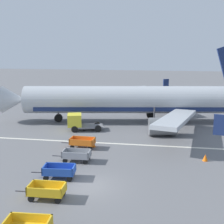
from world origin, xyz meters
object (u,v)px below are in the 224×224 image
object	(u,v)px
baggage_cart_far_end	(82,142)
traffic_cone_mid_apron	(93,144)
airplane	(142,100)
baggage_cart_fourth_in_row	(76,155)
baggage_cart_third_in_row	(59,171)
service_truck_beside_carts	(79,122)
baggage_cart_second_in_row	(47,191)
traffic_cone_near_plane	(205,158)

from	to	relation	value
baggage_cart_far_end	traffic_cone_mid_apron	xyz separation A→B (m)	(1.05, 0.54, -0.27)
airplane	baggage_cart_fourth_in_row	bearing A→B (deg)	-106.68
baggage_cart_far_end	baggage_cart_third_in_row	bearing A→B (deg)	-89.36
airplane	baggage_cart_fourth_in_row	distance (m)	16.93
baggage_cart_fourth_in_row	service_truck_beside_carts	bearing A→B (deg)	104.26
traffic_cone_mid_apron	service_truck_beside_carts	bearing A→B (deg)	118.35
baggage_cart_second_in_row	service_truck_beside_carts	xyz separation A→B (m)	(-2.54, 17.61, 0.50)
baggage_cart_third_in_row	baggage_cart_fourth_in_row	world-z (taller)	same
baggage_cart_fourth_in_row	traffic_cone_near_plane	world-z (taller)	baggage_cart_fourth_in_row
service_truck_beside_carts	traffic_cone_mid_apron	bearing A→B (deg)	-61.65
traffic_cone_near_plane	traffic_cone_mid_apron	size ratio (longest dim) A/B	0.99
baggage_cart_third_in_row	service_truck_beside_carts	size ratio (longest dim) A/B	0.76
baggage_cart_second_in_row	traffic_cone_near_plane	distance (m)	15.02
baggage_cart_far_end	service_truck_beside_carts	world-z (taller)	service_truck_beside_carts
airplane	service_truck_beside_carts	size ratio (longest dim) A/B	7.96
airplane	traffic_cone_near_plane	bearing A→B (deg)	-63.76
baggage_cart_third_in_row	baggage_cart_far_end	distance (m)	7.63
baggage_cart_second_in_row	baggage_cart_far_end	distance (m)	11.07
baggage_cart_second_in_row	service_truck_beside_carts	size ratio (longest dim) A/B	0.76
airplane	baggage_cart_second_in_row	xyz separation A→B (m)	(-4.90, -23.27, -2.45)
baggage_cart_second_in_row	traffic_cone_mid_apron	distance (m)	11.63
baggage_cart_second_in_row	service_truck_beside_carts	world-z (taller)	service_truck_beside_carts
baggage_cart_fourth_in_row	airplane	bearing A→B (deg)	73.32
traffic_cone_mid_apron	traffic_cone_near_plane	bearing A→B (deg)	-11.68
baggage_cart_second_in_row	traffic_cone_mid_apron	bearing A→B (deg)	86.56
baggage_cart_third_in_row	baggage_cart_second_in_row	bearing A→B (deg)	-85.53
airplane	traffic_cone_mid_apron	bearing A→B (deg)	-109.82
airplane	traffic_cone_near_plane	world-z (taller)	airplane
baggage_cart_third_in_row	airplane	bearing A→B (deg)	75.40
baggage_cart_far_end	service_truck_beside_carts	size ratio (longest dim) A/B	0.76
service_truck_beside_carts	airplane	bearing A→B (deg)	37.28
airplane	traffic_cone_mid_apron	distance (m)	12.70
airplane	baggage_cart_second_in_row	bearing A→B (deg)	-101.90
airplane	traffic_cone_mid_apron	size ratio (longest dim) A/B	57.29
baggage_cart_third_in_row	traffic_cone_near_plane	world-z (taller)	baggage_cart_third_in_row
baggage_cart_third_in_row	baggage_cart_fourth_in_row	size ratio (longest dim) A/B	1.01
baggage_cart_third_in_row	traffic_cone_near_plane	bearing A→B (deg)	26.02
baggage_cart_far_end	traffic_cone_mid_apron	distance (m)	1.21
baggage_cart_second_in_row	baggage_cart_fourth_in_row	world-z (taller)	same
baggage_cart_second_in_row	traffic_cone_near_plane	xyz separation A→B (m)	(11.79, 9.31, -0.28)
baggage_cart_fourth_in_row	traffic_cone_near_plane	bearing A→B (deg)	10.09
service_truck_beside_carts	traffic_cone_mid_apron	xyz separation A→B (m)	(3.24, -6.00, -0.77)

